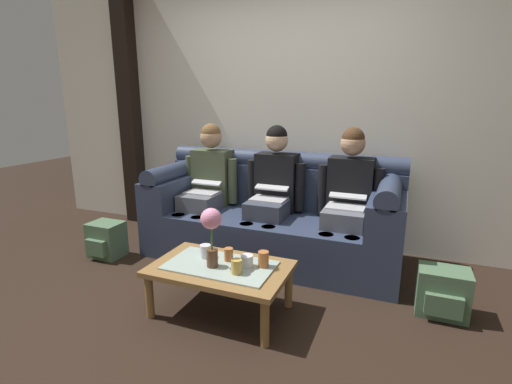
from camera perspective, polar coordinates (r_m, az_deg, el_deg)
ground_plane at (r=2.70m, az=-6.30°, el=-18.57°), size 14.00×14.00×0.00m
back_wall_patterned at (r=3.86m, az=5.43°, el=13.91°), size 6.00×0.12×2.90m
timber_pillar at (r=4.67m, az=-18.65°, el=13.26°), size 0.20×0.20×2.90m
couch at (r=3.52m, az=2.54°, el=-3.91°), size 2.30×0.88×0.96m
person_left at (r=3.72m, az=-7.39°, el=1.55°), size 0.56×0.67×1.22m
person_middle at (r=3.44m, az=2.57°, el=0.65°), size 0.56×0.67×1.22m
person_right at (r=3.29m, az=13.85°, el=-0.39°), size 0.56×0.67×1.22m
coffee_table at (r=2.63m, az=-5.46°, el=-11.94°), size 0.93×0.58×0.36m
flower_vase at (r=2.48m, az=-6.82°, el=-5.34°), size 0.14×0.14×0.41m
cup_near_left at (r=2.71m, az=-7.69°, el=-8.90°), size 0.08×0.08×0.09m
cup_near_right at (r=2.46m, az=-2.97°, el=-11.25°), size 0.07×0.07×0.09m
cup_far_center at (r=2.55m, az=-1.38°, el=-10.44°), size 0.08×0.08×0.08m
cup_far_left at (r=2.55m, az=1.13°, el=-10.17°), size 0.07×0.07×0.11m
cup_far_right at (r=2.65m, az=-4.18°, el=-9.44°), size 0.06×0.06×0.09m
backpack_right at (r=2.95m, az=26.53°, el=-13.54°), size 0.33×0.28×0.33m
backpack_left at (r=3.82m, az=-21.84°, el=-6.78°), size 0.30×0.28×0.33m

